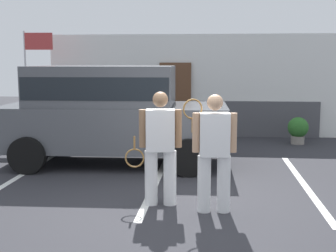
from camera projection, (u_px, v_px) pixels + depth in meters
name	position (u px, v px, depth m)	size (l,w,h in m)	color
ground_plane	(176.00, 208.00, 6.80)	(40.00, 40.00, 0.00)	#2D2D33
parking_stripe_0	(18.00, 177.00, 8.57)	(0.12, 4.40, 0.01)	silver
parking_stripe_1	(157.00, 181.00, 8.33)	(0.12, 4.40, 0.01)	silver
parking_stripe_2	(304.00, 184.00, 8.08)	(0.12, 4.40, 0.01)	silver
house_frontage	(194.00, 88.00, 13.24)	(8.39, 0.40, 2.90)	white
parked_suv	(111.00, 110.00, 9.54)	(4.65, 2.27, 2.05)	#4C4F54
tennis_player_man	(160.00, 147.00, 6.84)	(0.90, 0.30, 1.71)	white
tennis_player_woman	(214.00, 151.00, 6.51)	(0.77, 0.29, 1.70)	white
potted_plant_by_porch	(298.00, 129.00, 11.93)	(0.53, 0.53, 0.70)	gray
flag_pole	(32.00, 65.00, 12.40)	(0.80, 0.07, 2.95)	silver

